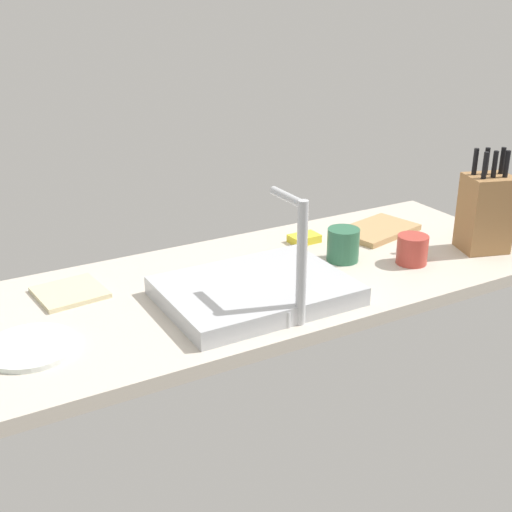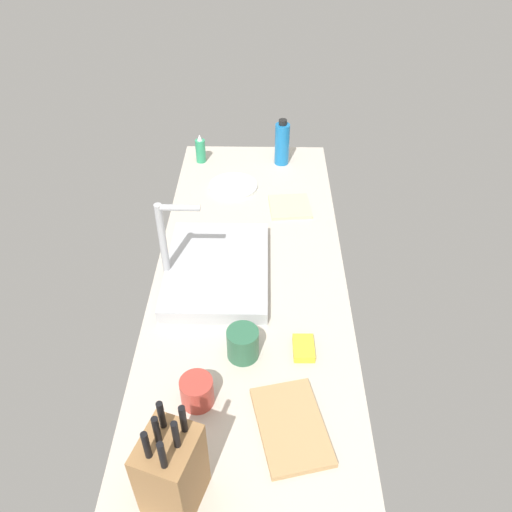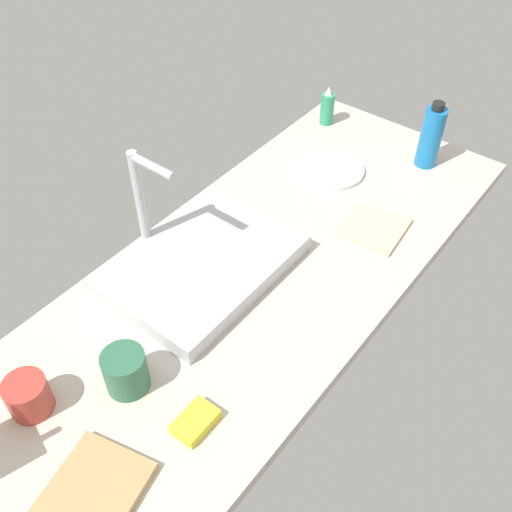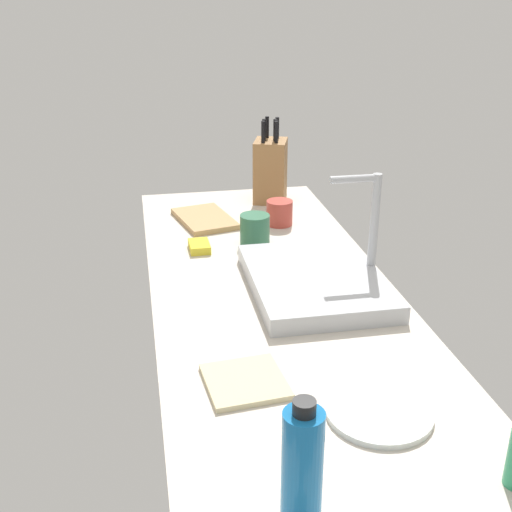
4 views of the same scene
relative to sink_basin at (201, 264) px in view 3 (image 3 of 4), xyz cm
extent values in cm
cube|color=beige|center=(0.15, -10.86, -4.10)|extent=(180.06, 64.27, 3.50)
cube|color=#B7BABF|center=(0.00, 0.00, 0.00)|extent=(45.77, 33.73, 4.69)
cylinder|color=#B7BABF|center=(-2.57, 16.28, 12.65)|extent=(2.40, 2.40, 30.00)
cylinder|color=#B7BABF|center=(-2.57, 9.94, 26.65)|extent=(2.00, 12.67, 2.00)
cylinder|color=#B7BABF|center=(0.93, 16.28, -0.35)|extent=(1.60, 1.60, 4.00)
cube|color=tan|center=(-57.13, -22.81, -1.45)|extent=(27.96, 21.39, 1.80)
cylinder|color=#2D9966|center=(76.17, 13.11, 2.83)|extent=(4.39, 4.39, 10.35)
cone|color=silver|center=(76.17, 13.11, 9.40)|extent=(2.42, 2.42, 2.80)
cylinder|color=#1970B7|center=(75.49, -23.00, 6.87)|extent=(6.40, 6.40, 18.43)
cylinder|color=black|center=(75.49, -23.00, 17.18)|extent=(3.52, 3.52, 2.20)
cylinder|color=silver|center=(54.70, -2.44, -1.75)|extent=(20.32, 20.32, 1.20)
cube|color=beige|center=(39.94, -25.63, -1.75)|extent=(17.66, 17.33, 1.20)
cylinder|color=#2D6647|center=(-33.97, -9.87, 2.41)|extent=(9.11, 9.11, 9.52)
cylinder|color=#B23D33|center=(-49.67, 1.39, 1.77)|extent=(8.70, 8.70, 8.23)
cube|color=yellow|center=(-32.34, -27.22, -1.15)|extent=(9.09, 6.14, 2.40)
camera|label=1|loc=(74.28, 131.34, 71.40)|focal=46.90mm
camera|label=2|loc=(-128.31, -15.29, 113.81)|focal=36.04mm
camera|label=3|loc=(-71.66, -73.16, 103.62)|focal=41.36mm
camera|label=4|loc=(150.62, -44.17, 74.22)|focal=45.97mm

